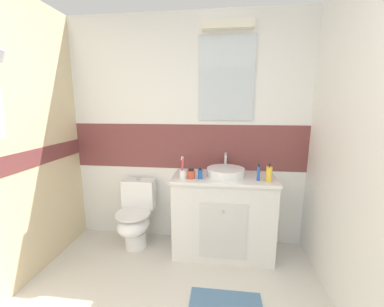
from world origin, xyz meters
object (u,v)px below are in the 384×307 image
(toothbrush_cup, at_px, (183,173))
(soap_dispenser, at_px, (269,174))
(toilet, at_px, (136,216))
(hair_gel_jar, at_px, (191,174))
(perfume_flask_small, at_px, (200,174))
(toothpaste_tube_upright, at_px, (258,173))
(sink_basin, at_px, (226,172))

(toothbrush_cup, relative_size, soap_dispenser, 1.25)
(toilet, distance_m, hair_gel_jar, 0.85)
(hair_gel_jar, xyz_separation_m, perfume_flask_small, (0.09, -0.01, 0.01))
(hair_gel_jar, distance_m, perfume_flask_small, 0.09)
(toilet, distance_m, toothpaste_tube_upright, 1.41)
(soap_dispenser, relative_size, hair_gel_jar, 1.83)
(toilet, bearing_deg, toothbrush_cup, -14.77)
(toothpaste_tube_upright, bearing_deg, hair_gel_jar, -179.46)
(toilet, bearing_deg, hair_gel_jar, -10.69)
(toothbrush_cup, distance_m, toothpaste_tube_upright, 0.72)
(toothbrush_cup, xyz_separation_m, perfume_flask_small, (0.17, 0.02, -0.01))
(hair_gel_jar, bearing_deg, sink_basin, 19.75)
(sink_basin, relative_size, toothpaste_tube_upright, 2.65)
(sink_basin, bearing_deg, toothbrush_cup, -160.37)
(toilet, height_order, hair_gel_jar, hair_gel_jar)
(toilet, height_order, toothpaste_tube_upright, toothpaste_tube_upright)
(sink_basin, distance_m, perfume_flask_small, 0.28)
(toothbrush_cup, height_order, toothpaste_tube_upright, toothbrush_cup)
(toothbrush_cup, xyz_separation_m, toothpaste_tube_upright, (0.72, 0.03, 0.01))
(hair_gel_jar, bearing_deg, toothbrush_cup, -160.89)
(sink_basin, xyz_separation_m, perfume_flask_small, (-0.25, -0.13, 0.01))
(toothbrush_cup, height_order, soap_dispenser, toothbrush_cup)
(sink_basin, bearing_deg, perfume_flask_small, -152.51)
(toilet, xyz_separation_m, hair_gel_jar, (0.64, -0.12, 0.55))
(sink_basin, bearing_deg, soap_dispenser, -17.09)
(toothbrush_cup, bearing_deg, soap_dispenser, 1.70)
(toilet, distance_m, perfume_flask_small, 0.92)
(toothbrush_cup, bearing_deg, perfume_flask_small, 6.71)
(sink_basin, bearing_deg, toilet, -179.93)
(hair_gel_jar, relative_size, perfume_flask_small, 0.90)
(toilet, bearing_deg, perfume_flask_small, -9.92)
(toilet, xyz_separation_m, toothbrush_cup, (0.56, -0.15, 0.56))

